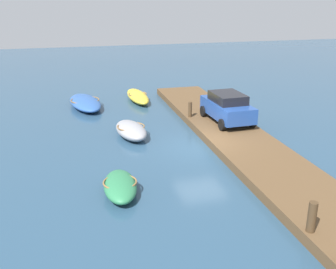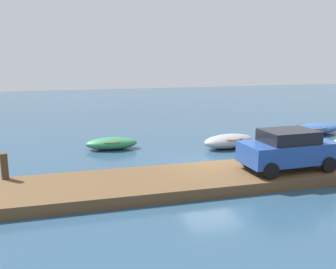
# 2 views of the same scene
# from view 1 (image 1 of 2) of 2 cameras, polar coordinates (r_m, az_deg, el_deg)

# --- Properties ---
(ground_plane) EXTENTS (84.00, 84.00, 0.00)m
(ground_plane) POSITION_cam_1_polar(r_m,az_deg,el_deg) (20.75, 4.78, -1.75)
(ground_plane) COLOR navy
(dock_platform) EXTENTS (23.32, 3.37, 0.42)m
(dock_platform) POSITION_cam_1_polar(r_m,az_deg,el_deg) (21.39, 9.90, -0.72)
(dock_platform) COLOR brown
(dock_platform) RESTS_ON ground_plane
(rowboat_grey) EXTENTS (3.26, 1.88, 0.78)m
(rowboat_grey) POSITION_cam_1_polar(r_m,az_deg,el_deg) (22.03, -5.25, 0.63)
(rowboat_grey) COLOR #939399
(rowboat_grey) RESTS_ON ground_plane
(dinghy_green) EXTENTS (2.91, 1.47, 0.65)m
(dinghy_green) POSITION_cam_1_polar(r_m,az_deg,el_deg) (16.03, -6.79, -7.22)
(dinghy_green) COLOR #2D7A4C
(dinghy_green) RESTS_ON ground_plane
(rowboat_yellow) EXTENTS (4.34, 1.48, 0.67)m
(rowboat_yellow) POSITION_cam_1_polar(r_m,az_deg,el_deg) (29.46, -4.31, 5.41)
(rowboat_yellow) COLOR gold
(rowboat_yellow) RESTS_ON ground_plane
(motorboat_blue) EXTENTS (4.98, 2.60, 0.67)m
(motorboat_blue) POSITION_cam_1_polar(r_m,az_deg,el_deg) (28.28, -11.63, 4.46)
(motorboat_blue) COLOR #2D569E
(motorboat_blue) RESTS_ON ground_plane
(mooring_post_mid_west) EXTENTS (0.28, 0.28, 1.02)m
(mooring_post_mid_west) POSITION_cam_1_polar(r_m,az_deg,el_deg) (13.50, 19.69, -10.92)
(mooring_post_mid_west) COLOR #47331E
(mooring_post_mid_west) RESTS_ON dock_platform
(mooring_post_mid_east) EXTENTS (0.22, 0.22, 0.91)m
(mooring_post_mid_east) POSITION_cam_1_polar(r_m,az_deg,el_deg) (24.14, 3.14, 3.55)
(mooring_post_mid_east) COLOR #47331E
(mooring_post_mid_east) RESTS_ON dock_platform
(parked_car) EXTENTS (3.96, 2.18, 1.68)m
(parked_car) POSITION_cam_1_polar(r_m,az_deg,el_deg) (23.33, 8.38, 3.87)
(parked_car) COLOR #234793
(parked_car) RESTS_ON dock_platform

